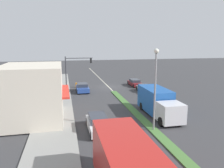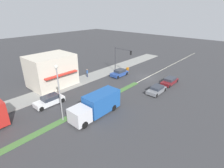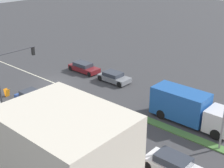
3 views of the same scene
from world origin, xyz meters
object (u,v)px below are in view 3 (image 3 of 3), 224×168
traffic_signal_main (10,68)px  delivery_truck (189,107)px  suv_grey (114,77)px  coupe_blue (33,99)px  pedestrian (26,131)px  van_white (175,166)px  warning_aframe_sign (7,93)px  sedan_maroon (84,67)px

traffic_signal_main → delivery_truck: traffic_signal_main is taller
suv_grey → coupe_blue: 10.24m
coupe_blue → pedestrian: bearing=50.2°
van_white → warning_aframe_sign: bearing=-88.1°
sedan_maroon → traffic_signal_main: bearing=7.1°
traffic_signal_main → sedan_maroon: (-11.12, -1.39, -3.31)m
suv_grey → coupe_blue: coupe_blue is taller
delivery_truck → sedan_maroon: size_ratio=1.75×
coupe_blue → suv_grey: bearing=167.6°
coupe_blue → sedan_maroon: 10.43m
pedestrian → warning_aframe_sign: bearing=-112.3°
traffic_signal_main → suv_grey: size_ratio=1.43×
warning_aframe_sign → delivery_truck: size_ratio=0.11×
sedan_maroon → warning_aframe_sign: bearing=-4.3°
pedestrian → van_white: bearing=111.3°
delivery_truck → warning_aframe_sign: bearing=-65.5°
coupe_blue → warning_aframe_sign: bearing=-79.7°
van_white → pedestrian: bearing=-68.7°
traffic_signal_main → pedestrian: bearing=64.6°
traffic_signal_main → warning_aframe_sign: 4.13m
pedestrian → sedan_maroon: (-14.37, -8.21, -0.44)m
warning_aframe_sign → delivery_truck: bearing=114.5°
traffic_signal_main → pedestrian: 8.09m
warning_aframe_sign → sedan_maroon: (-10.68, 0.80, 0.16)m
traffic_signal_main → sedan_maroon: 11.69m
warning_aframe_sign → traffic_signal_main: bearing=78.6°
traffic_signal_main → coupe_blue: size_ratio=1.43×
pedestrian → van_white: size_ratio=0.39×
delivery_truck → coupe_blue: size_ratio=1.91×
sedan_maroon → delivery_truck: bearing=80.4°
pedestrian → coupe_blue: (-4.37, -5.25, -0.35)m
pedestrian → van_white: 12.02m
van_white → traffic_signal_main: bearing=-86.4°
pedestrian → delivery_truck: (-11.57, 8.28, 0.44)m
coupe_blue → sedan_maroon: size_ratio=0.92×
traffic_signal_main → van_white: 18.34m
traffic_signal_main → suv_grey: 12.21m
pedestrian → coupe_blue: bearing=-129.8°
delivery_truck → van_white: 7.81m
suv_grey → warning_aframe_sign: bearing=-29.2°
traffic_signal_main → pedestrian: size_ratio=3.27×
pedestrian → warning_aframe_sign: 9.76m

